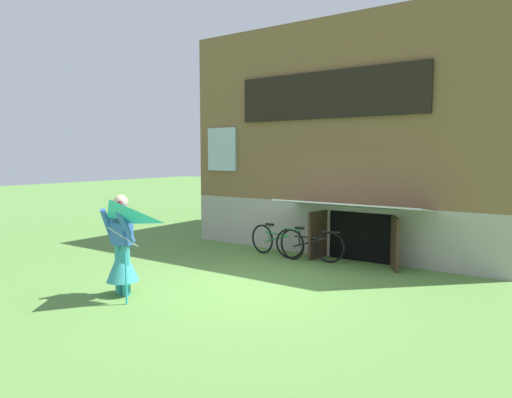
% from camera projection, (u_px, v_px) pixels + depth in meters
% --- Properties ---
extents(ground_plane, '(60.00, 60.00, 0.00)m').
position_uv_depth(ground_plane, '(248.00, 287.00, 8.04)').
color(ground_plane, '#56843D').
extents(log_house, '(7.48, 6.37, 5.27)m').
position_uv_depth(log_house, '(371.00, 141.00, 12.39)').
color(log_house, '#9E998E').
rests_on(log_house, ground_plane).
extents(person, '(0.61, 0.53, 1.64)m').
position_uv_depth(person, '(122.00, 253.00, 7.53)').
color(person, teal).
rests_on(person, ground_plane).
extents(kite, '(0.92, 0.97, 1.50)m').
position_uv_depth(kite, '(110.00, 225.00, 6.81)').
color(kite, '#2DB2CC').
rests_on(kite, ground_plane).
extents(bicycle_black, '(1.57, 0.28, 0.72)m').
position_uv_depth(bicycle_black, '(309.00, 245.00, 10.01)').
color(bicycle_black, black).
rests_on(bicycle_black, ground_plane).
extents(bicycle_green, '(1.57, 0.33, 0.73)m').
position_uv_depth(bicycle_green, '(277.00, 241.00, 10.44)').
color(bicycle_green, black).
rests_on(bicycle_green, ground_plane).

